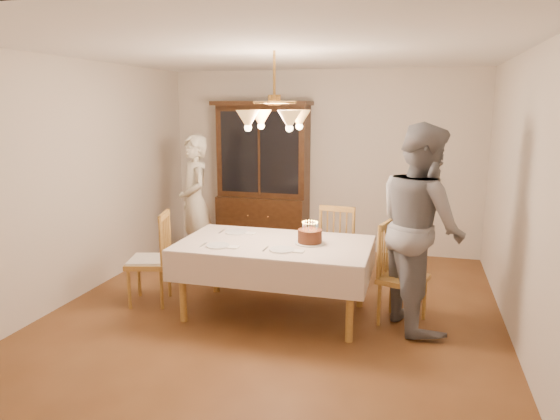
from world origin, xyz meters
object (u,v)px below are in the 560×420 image
(dining_table, at_px, (275,250))
(elderly_woman, at_px, (195,202))
(china_hutch, at_px, (263,180))
(chair_far_side, at_px, (340,250))
(birthday_cake, at_px, (310,237))

(dining_table, height_order, elderly_woman, elderly_woman)
(dining_table, bearing_deg, china_hutch, 110.04)
(china_hutch, bearing_deg, elderly_woman, -121.88)
(chair_far_side, bearing_deg, elderly_woman, 171.92)
(china_hutch, height_order, elderly_woman, china_hutch)
(dining_table, xyz_separation_m, china_hutch, (-0.82, 2.25, 0.36))
(birthday_cake, bearing_deg, china_hutch, 117.97)
(china_hutch, height_order, chair_far_side, china_hutch)
(chair_far_side, distance_m, birthday_cake, 1.01)
(china_hutch, bearing_deg, chair_far_side, -43.77)
(china_hutch, xyz_separation_m, elderly_woman, (-0.62, -1.00, -0.17))
(dining_table, height_order, chair_far_side, chair_far_side)
(chair_far_side, relative_size, elderly_woman, 0.58)
(dining_table, distance_m, birthday_cake, 0.38)
(chair_far_side, xyz_separation_m, birthday_cake, (-0.17, -0.92, 0.38))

